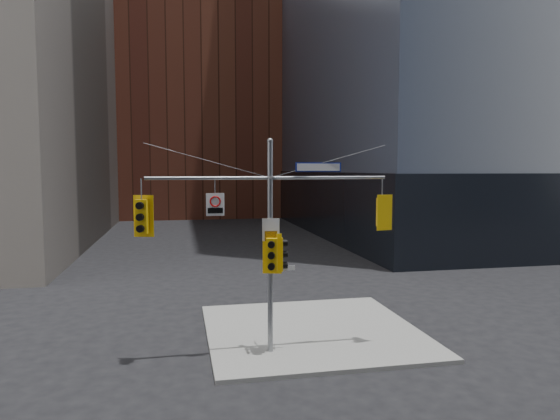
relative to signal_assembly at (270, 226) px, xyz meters
name	(u,v)px	position (x,y,z in m)	size (l,w,h in m)	color
ground	(282,380)	(0.00, -1.99, -4.42)	(160.00, 160.00, 0.00)	black
sidewalk_corner	(312,331)	(2.00, 2.01, -4.34)	(8.00, 8.00, 0.15)	gray
podium_ne	(484,201)	(28.00, 30.01, -1.42)	(36.40, 36.40, 6.00)	black
brick_midrise	(199,114)	(0.00, 56.01, 9.58)	(26.00, 20.00, 28.00)	brown
signal_assembly	(270,226)	(0.00, 0.00, 0.00)	(8.00, 0.80, 7.30)	gray
traffic_light_west_arm	(142,217)	(-4.09, 0.01, 0.38)	(0.63, 0.58, 1.33)	yellow
traffic_light_east_arm	(382,212)	(3.93, 0.00, 0.38)	(0.58, 0.51, 1.23)	yellow
traffic_light_pole_side	(280,254)	(0.33, 0.00, -0.96)	(0.45, 0.38, 1.12)	yellow
traffic_light_pole_front	(272,254)	(0.00, -0.27, -0.92)	(0.62, 0.58, 1.33)	yellow
street_sign_blade	(318,167)	(1.64, 0.00, 1.93)	(1.61, 0.19, 0.31)	navy
regulatory_sign_arm	(215,204)	(-1.80, -0.02, 0.76)	(0.59, 0.06, 0.73)	silver
regulatory_sign_pole	(271,230)	(0.00, -0.11, -0.14)	(0.57, 0.08, 0.74)	silver
street_blade_ew	(283,268)	(0.45, 0.01, -1.44)	(0.78, 0.06, 0.16)	silver
street_blade_ns	(268,267)	(0.00, 0.46, -1.49)	(0.09, 0.74, 0.15)	#145926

